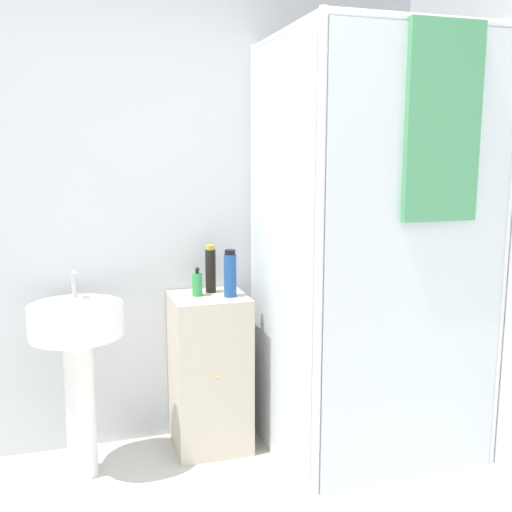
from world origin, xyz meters
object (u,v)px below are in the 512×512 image
(shampoo_bottle_blue, at_px, (230,274))
(shampoo_bottle_tall_black, at_px, (211,269))
(soap_dispenser, at_px, (197,284))
(sink, at_px, (78,348))

(shampoo_bottle_blue, bearing_deg, shampoo_bottle_tall_black, 121.29)
(soap_dispenser, distance_m, shampoo_bottle_tall_black, 0.12)
(soap_dispenser, bearing_deg, shampoo_bottle_tall_black, 34.29)
(shampoo_bottle_tall_black, relative_size, shampoo_bottle_blue, 1.04)
(shampoo_bottle_blue, bearing_deg, sink, -176.33)
(sink, distance_m, soap_dispenser, 0.66)
(sink, distance_m, shampoo_bottle_blue, 0.82)
(shampoo_bottle_tall_black, bearing_deg, soap_dispenser, -145.71)
(sink, relative_size, shampoo_bottle_blue, 4.08)
(soap_dispenser, relative_size, shampoo_bottle_blue, 0.62)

